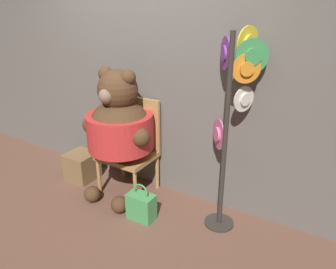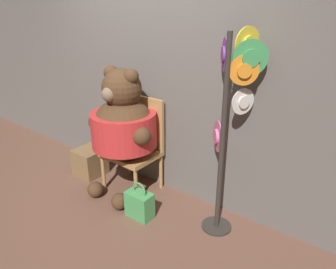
{
  "view_description": "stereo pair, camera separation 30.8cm",
  "coord_description": "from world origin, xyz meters",
  "px_view_note": "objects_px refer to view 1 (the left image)",
  "views": [
    {
      "loc": [
        1.89,
        -2.19,
        2.02
      ],
      "look_at": [
        0.42,
        0.23,
        0.82
      ],
      "focal_mm": 35.0,
      "sensor_mm": 36.0,
      "label": 1
    },
    {
      "loc": [
        2.15,
        -2.02,
        2.02
      ],
      "look_at": [
        0.42,
        0.23,
        0.82
      ],
      "focal_mm": 35.0,
      "sensor_mm": 36.0,
      "label": 2
    }
  ],
  "objects_px": {
    "chair": "(132,143)",
    "hat_display_rack": "(233,108)",
    "handbag_on_ground": "(141,206)",
    "teddy_bear": "(119,127)"
  },
  "relations": [
    {
      "from": "hat_display_rack",
      "to": "handbag_on_ground",
      "type": "xyz_separation_m",
      "value": [
        -0.7,
        -0.41,
        -1.01
      ]
    },
    {
      "from": "teddy_bear",
      "to": "hat_display_rack",
      "type": "xyz_separation_m",
      "value": [
        1.13,
        0.15,
        0.36
      ]
    },
    {
      "from": "chair",
      "to": "handbag_on_ground",
      "type": "distance_m",
      "value": 0.72
    },
    {
      "from": "chair",
      "to": "hat_display_rack",
      "type": "height_order",
      "value": "hat_display_rack"
    },
    {
      "from": "handbag_on_ground",
      "to": "teddy_bear",
      "type": "bearing_deg",
      "value": 148.9
    },
    {
      "from": "handbag_on_ground",
      "to": "chair",
      "type": "bearing_deg",
      "value": 133.78
    },
    {
      "from": "hat_display_rack",
      "to": "handbag_on_ground",
      "type": "relative_size",
      "value": 4.69
    },
    {
      "from": "handbag_on_ground",
      "to": "hat_display_rack",
      "type": "bearing_deg",
      "value": 30.1
    },
    {
      "from": "teddy_bear",
      "to": "handbag_on_ground",
      "type": "relative_size",
      "value": 3.6
    },
    {
      "from": "hat_display_rack",
      "to": "chair",
      "type": "bearing_deg",
      "value": 178.66
    }
  ]
}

